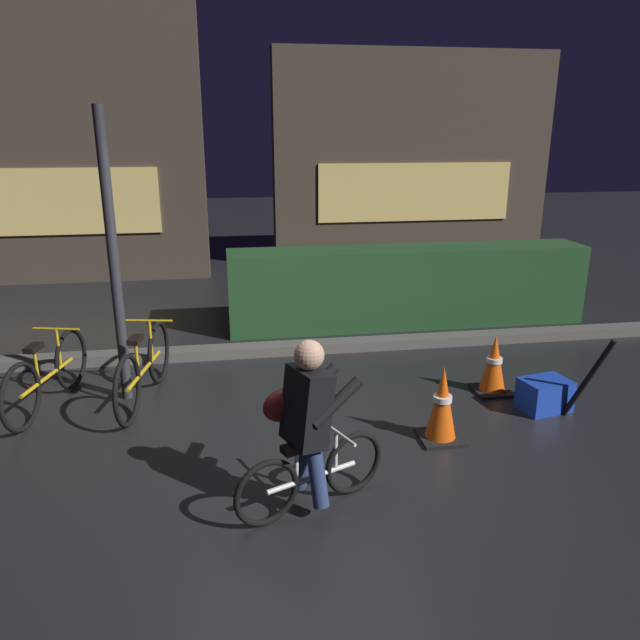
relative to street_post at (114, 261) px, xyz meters
The scene contains 13 objects.
ground_plane 2.45m from the street_post, 36.26° to the right, with size 40.00×40.00×0.00m, color black.
sidewalk_curb 2.32m from the street_post, 31.43° to the left, with size 12.00×0.24×0.12m, color #56544F.
hedge_row 4.02m from the street_post, 28.94° to the left, with size 4.80×0.70×1.05m, color #214723.
storefront_left 5.69m from the street_post, 109.42° to the left, with size 5.22×0.54×4.58m.
storefront_right 7.65m from the street_post, 51.80° to the left, with size 5.44×0.54×3.99m.
street_post is the anchor object (origin of this frame).
parked_bike_left_mid 1.26m from the street_post, behind, with size 0.49×1.51×0.71m.
parked_bike_center_left 1.06m from the street_post, 29.65° to the right, with size 0.46×1.61×0.75m.
traffic_cone_near 3.23m from the street_post, 25.17° to the right, with size 0.36×0.36×0.67m.
traffic_cone_far 3.81m from the street_post, ahead, with size 0.36×0.36×0.60m.
blue_crate 4.22m from the street_post, 12.89° to the right, with size 0.44×0.32×0.30m, color #193DB7.
cyclist 2.68m from the street_post, 54.19° to the right, with size 1.11×0.55×1.25m.
closed_umbrella 4.45m from the street_post, 15.36° to the right, with size 0.05×0.05×0.85m, color black.
Camera 1 is at (-0.62, -4.51, 2.52)m, focal length 33.88 mm.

